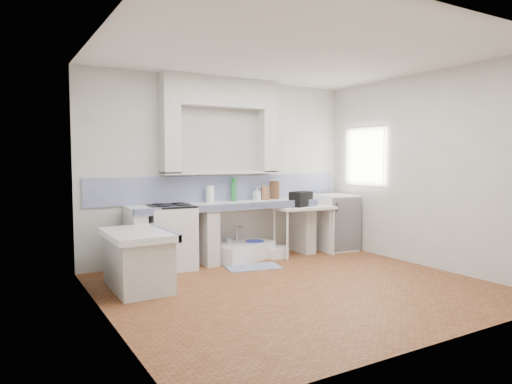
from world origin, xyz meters
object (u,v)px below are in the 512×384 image
sink (242,252)px  side_table (304,231)px  fridge (335,222)px  stove (171,238)px

sink → side_table: 1.08m
fridge → side_table: bearing=-166.8°
side_table → fridge: bearing=12.6°
fridge → sink: bearing=-177.9°
sink → fridge: fridge is taller
sink → fridge: size_ratio=1.03×
side_table → stove: bearing=179.4°
stove → sink: size_ratio=0.90×
stove → fridge: fridge is taller
side_table → fridge: 0.74m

